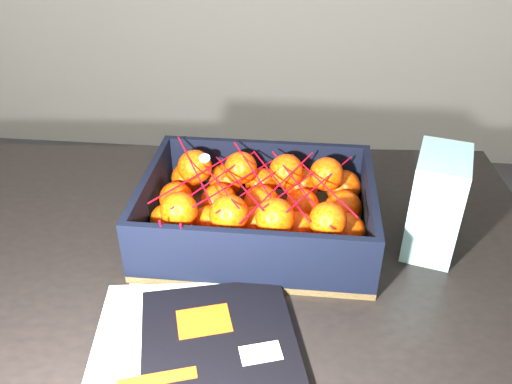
# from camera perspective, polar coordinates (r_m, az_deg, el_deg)

# --- Properties ---
(table) EXTENTS (1.26, 0.89, 0.75)m
(table) POSITION_cam_1_polar(r_m,az_deg,el_deg) (0.97, -5.45, -11.68)
(table) COLOR black
(table) RESTS_ON ground
(magazine_stack) EXTENTS (0.33, 0.32, 0.02)m
(magazine_stack) POSITION_cam_1_polar(r_m,az_deg,el_deg) (0.75, -7.24, -17.36)
(magazine_stack) COLOR silver
(magazine_stack) RESTS_ON table
(produce_crate) EXTENTS (0.39, 0.30, 0.11)m
(produce_crate) POSITION_cam_1_polar(r_m,az_deg,el_deg) (0.93, 0.19, -2.88)
(produce_crate) COLOR brown
(produce_crate) RESTS_ON table
(clementine_heap) EXTENTS (0.37, 0.28, 0.12)m
(clementine_heap) POSITION_cam_1_polar(r_m,az_deg,el_deg) (0.92, 0.42, -1.76)
(clementine_heap) COLOR #FF3F05
(clementine_heap) RESTS_ON produce_crate
(mesh_net) EXTENTS (0.32, 0.26, 0.09)m
(mesh_net) POSITION_cam_1_polar(r_m,az_deg,el_deg) (0.89, -0.36, 0.81)
(mesh_net) COLOR red
(mesh_net) RESTS_ON clementine_heap
(retail_carton) EXTENTS (0.11, 0.14, 0.18)m
(retail_carton) POSITION_cam_1_polar(r_m,az_deg,el_deg) (0.92, 18.78, -1.15)
(retail_carton) COLOR white
(retail_carton) RESTS_ON table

